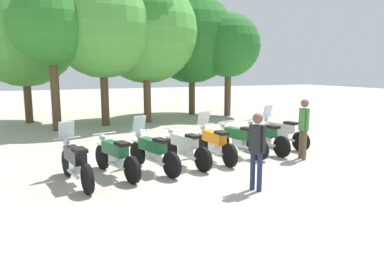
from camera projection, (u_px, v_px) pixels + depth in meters
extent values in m
plane|color=#ADA899|center=(199.00, 162.00, 9.90)|extent=(80.00, 80.00, 0.00)
cylinder|color=black|center=(67.00, 163.00, 8.59)|extent=(0.21, 0.65, 0.64)
cylinder|color=black|center=(87.00, 179.00, 7.33)|extent=(0.21, 0.65, 0.64)
cube|color=silver|center=(66.00, 149.00, 8.54)|extent=(0.18, 0.38, 0.04)
cube|color=black|center=(75.00, 155.00, 7.94)|extent=(0.42, 0.98, 0.30)
cube|color=silver|center=(76.00, 167.00, 7.95)|extent=(0.29, 0.43, 0.24)
cube|color=black|center=(80.00, 150.00, 7.59)|extent=(0.31, 0.48, 0.08)
cylinder|color=silver|center=(67.00, 151.00, 8.47)|extent=(0.09, 0.23, 0.64)
cylinder|color=silver|center=(68.00, 138.00, 8.34)|extent=(0.62, 0.14, 0.04)
sphere|color=silver|center=(66.00, 142.00, 8.46)|extent=(0.19, 0.19, 0.16)
cylinder|color=silver|center=(73.00, 174.00, 7.62)|extent=(0.19, 0.70, 0.07)
cube|color=silver|center=(66.00, 129.00, 8.35)|extent=(0.38, 0.19, 0.39)
cylinder|color=black|center=(102.00, 157.00, 9.18)|extent=(0.26, 0.64, 0.64)
cylinder|color=black|center=(132.00, 170.00, 8.00)|extent=(0.26, 0.64, 0.64)
cube|color=silver|center=(102.00, 144.00, 9.12)|extent=(0.21, 0.38, 0.04)
cube|color=#1E6033|center=(115.00, 149.00, 8.57)|extent=(0.50, 0.98, 0.30)
cube|color=silver|center=(116.00, 160.00, 8.57)|extent=(0.32, 0.44, 0.24)
cube|color=black|center=(122.00, 144.00, 8.23)|extent=(0.35, 0.49, 0.08)
cylinder|color=silver|center=(103.00, 146.00, 9.06)|extent=(0.11, 0.23, 0.64)
cylinder|color=silver|center=(104.00, 133.00, 8.94)|extent=(0.61, 0.20, 0.04)
sphere|color=silver|center=(102.00, 137.00, 9.06)|extent=(0.20, 0.20, 0.16)
cylinder|color=silver|center=(116.00, 166.00, 8.26)|extent=(0.25, 0.69, 0.07)
cylinder|color=black|center=(138.00, 153.00, 9.57)|extent=(0.27, 0.64, 0.64)
cylinder|color=black|center=(172.00, 165.00, 8.40)|extent=(0.27, 0.64, 0.64)
cube|color=silver|center=(137.00, 141.00, 9.51)|extent=(0.21, 0.38, 0.04)
cube|color=#1E6033|center=(152.00, 145.00, 8.96)|extent=(0.51, 0.98, 0.30)
cube|color=silver|center=(154.00, 156.00, 8.97)|extent=(0.32, 0.44, 0.24)
cube|color=black|center=(161.00, 140.00, 8.63)|extent=(0.35, 0.49, 0.08)
cylinder|color=silver|center=(139.00, 143.00, 9.45)|extent=(0.11, 0.23, 0.64)
cylinder|color=silver|center=(141.00, 131.00, 9.33)|extent=(0.61, 0.20, 0.04)
sphere|color=silver|center=(138.00, 135.00, 9.45)|extent=(0.20, 0.20, 0.16)
cylinder|color=silver|center=(155.00, 161.00, 8.65)|extent=(0.26, 0.69, 0.07)
cube|color=silver|center=(139.00, 123.00, 9.34)|extent=(0.38, 0.23, 0.39)
cylinder|color=black|center=(170.00, 149.00, 10.15)|extent=(0.23, 0.65, 0.64)
cylinder|color=black|center=(203.00, 160.00, 8.92)|extent=(0.23, 0.65, 0.64)
cube|color=silver|center=(170.00, 137.00, 10.09)|extent=(0.19, 0.38, 0.04)
cube|color=silver|center=(184.00, 141.00, 9.52)|extent=(0.46, 0.98, 0.30)
cube|color=silver|center=(185.00, 151.00, 9.52)|extent=(0.30, 0.44, 0.24)
cube|color=black|center=(193.00, 136.00, 9.17)|extent=(0.33, 0.48, 0.08)
cylinder|color=silver|center=(171.00, 138.00, 10.02)|extent=(0.10, 0.23, 0.64)
cylinder|color=silver|center=(173.00, 127.00, 9.90)|extent=(0.61, 0.17, 0.04)
sphere|color=silver|center=(171.00, 131.00, 10.02)|extent=(0.19, 0.19, 0.16)
cylinder|color=silver|center=(187.00, 156.00, 9.20)|extent=(0.22, 0.70, 0.07)
cylinder|color=black|center=(202.00, 145.00, 10.71)|extent=(0.13, 0.64, 0.64)
cylinder|color=black|center=(230.00, 155.00, 9.35)|extent=(0.13, 0.64, 0.64)
cube|color=silver|center=(202.00, 134.00, 10.65)|extent=(0.14, 0.37, 0.04)
cube|color=orange|center=(214.00, 137.00, 10.02)|extent=(0.31, 0.96, 0.30)
cube|color=silver|center=(215.00, 147.00, 10.02)|extent=(0.24, 0.41, 0.24)
cube|color=black|center=(222.00, 133.00, 9.63)|extent=(0.26, 0.45, 0.08)
cylinder|color=silver|center=(203.00, 135.00, 10.58)|extent=(0.06, 0.23, 0.64)
cylinder|color=silver|center=(205.00, 124.00, 10.44)|extent=(0.62, 0.07, 0.04)
sphere|color=silver|center=(203.00, 128.00, 10.58)|extent=(0.17, 0.17, 0.16)
cylinder|color=silver|center=(215.00, 152.00, 9.69)|extent=(0.11, 0.70, 0.07)
cube|color=silver|center=(204.00, 117.00, 10.46)|extent=(0.37, 0.15, 0.39)
cylinder|color=black|center=(221.00, 141.00, 11.22)|extent=(0.27, 0.64, 0.64)
cylinder|color=black|center=(259.00, 149.00, 10.05)|extent=(0.27, 0.64, 0.64)
cube|color=silver|center=(221.00, 131.00, 11.17)|extent=(0.21, 0.38, 0.04)
cube|color=#1E6033|center=(238.00, 133.00, 10.62)|extent=(0.51, 0.98, 0.30)
cube|color=silver|center=(239.00, 142.00, 10.62)|extent=(0.32, 0.44, 0.24)
cube|color=black|center=(248.00, 129.00, 10.28)|extent=(0.35, 0.49, 0.08)
cylinder|color=silver|center=(223.00, 132.00, 11.10)|extent=(0.11, 0.23, 0.64)
cylinder|color=silver|center=(225.00, 122.00, 10.98)|extent=(0.61, 0.20, 0.04)
sphere|color=silver|center=(222.00, 125.00, 11.10)|extent=(0.20, 0.20, 0.16)
cylinder|color=silver|center=(243.00, 147.00, 10.30)|extent=(0.26, 0.69, 0.07)
cylinder|color=black|center=(249.00, 138.00, 11.74)|extent=(0.15, 0.65, 0.64)
cylinder|color=black|center=(282.00, 147.00, 10.40)|extent=(0.15, 0.65, 0.64)
cube|color=silver|center=(249.00, 128.00, 11.68)|extent=(0.15, 0.37, 0.04)
cube|color=#1E6033|center=(264.00, 131.00, 11.05)|extent=(0.34, 0.97, 0.30)
cube|color=silver|center=(264.00, 140.00, 11.06)|extent=(0.25, 0.42, 0.24)
cube|color=black|center=(273.00, 127.00, 10.68)|extent=(0.28, 0.46, 0.08)
cylinder|color=silver|center=(251.00, 129.00, 11.61)|extent=(0.07, 0.23, 0.64)
cylinder|color=silver|center=(253.00, 119.00, 11.48)|extent=(0.62, 0.09, 0.04)
sphere|color=silver|center=(250.00, 122.00, 11.61)|extent=(0.17, 0.17, 0.16)
cylinder|color=silver|center=(267.00, 144.00, 10.73)|extent=(0.13, 0.70, 0.07)
cylinder|color=black|center=(264.00, 134.00, 12.41)|extent=(0.23, 0.65, 0.64)
cylinder|color=black|center=(301.00, 141.00, 11.17)|extent=(0.23, 0.65, 0.64)
cube|color=silver|center=(265.00, 125.00, 12.35)|extent=(0.19, 0.38, 0.04)
cube|color=silver|center=(281.00, 127.00, 11.77)|extent=(0.44, 0.98, 0.30)
cube|color=silver|center=(282.00, 135.00, 11.77)|extent=(0.30, 0.44, 0.24)
cube|color=black|center=(291.00, 123.00, 11.42)|extent=(0.32, 0.48, 0.08)
cylinder|color=silver|center=(267.00, 126.00, 12.28)|extent=(0.09, 0.23, 0.64)
cylinder|color=silver|center=(269.00, 117.00, 12.16)|extent=(0.61, 0.16, 0.04)
sphere|color=silver|center=(266.00, 120.00, 12.28)|extent=(0.19, 0.19, 0.16)
cylinder|color=silver|center=(286.00, 139.00, 11.45)|extent=(0.21, 0.70, 0.07)
cube|color=silver|center=(268.00, 111.00, 12.17)|extent=(0.38, 0.20, 0.39)
cylinder|color=brown|center=(301.00, 144.00, 10.25)|extent=(0.12, 0.12, 0.85)
cylinder|color=brown|center=(305.00, 145.00, 10.09)|extent=(0.12, 0.12, 0.85)
cube|color=#4C8C47|center=(304.00, 119.00, 10.05)|extent=(0.21, 0.23, 0.64)
cylinder|color=#4C8C47|center=(300.00, 118.00, 10.19)|extent=(0.08, 0.08, 0.61)
cylinder|color=#4C8C47|center=(308.00, 120.00, 9.90)|extent=(0.08, 0.08, 0.61)
sphere|color=brown|center=(305.00, 103.00, 9.97)|extent=(0.24, 0.24, 0.23)
cylinder|color=#232D4C|center=(260.00, 173.00, 7.47)|extent=(0.15, 0.15, 0.82)
cylinder|color=#232D4C|center=(253.00, 171.00, 7.58)|extent=(0.15, 0.15, 0.82)
cube|color=#262628|center=(257.00, 139.00, 7.41)|extent=(0.27, 0.28, 0.61)
cylinder|color=#262628|center=(264.00, 140.00, 7.30)|extent=(0.11, 0.11, 0.58)
cylinder|color=#262628|center=(251.00, 138.00, 7.51)|extent=(0.11, 0.11, 0.58)
sphere|color=brown|center=(258.00, 118.00, 7.33)|extent=(0.29, 0.29, 0.22)
cylinder|color=brown|center=(28.00, 97.00, 17.04)|extent=(0.36, 0.36, 2.52)
sphere|color=#4C9E3D|center=(23.00, 32.00, 16.54)|extent=(5.09, 5.09, 5.09)
cylinder|color=brown|center=(55.00, 93.00, 14.78)|extent=(0.36, 0.36, 3.24)
sphere|color=#2D7A28|center=(51.00, 25.00, 14.33)|extent=(3.27, 3.27, 3.27)
cylinder|color=brown|center=(105.00, 95.00, 16.21)|extent=(0.36, 0.36, 2.88)
sphere|color=#4C9E3D|center=(102.00, 26.00, 15.71)|extent=(4.62, 4.62, 4.62)
cylinder|color=brown|center=(147.00, 85.00, 17.14)|extent=(0.36, 0.36, 3.70)
sphere|color=#2D7A28|center=(146.00, 18.00, 16.63)|extent=(3.63, 3.63, 3.63)
cylinder|color=brown|center=(147.00, 94.00, 17.97)|extent=(0.36, 0.36, 2.65)
sphere|color=#4C9E3D|center=(146.00, 31.00, 17.46)|extent=(5.13, 5.13, 5.13)
cylinder|color=brown|center=(192.00, 92.00, 20.29)|extent=(0.36, 0.36, 2.56)
sphere|color=#236623|center=(192.00, 38.00, 19.79)|extent=(4.99, 4.99, 4.99)
cylinder|color=brown|center=(228.00, 92.00, 19.68)|extent=(0.36, 0.36, 2.68)
sphere|color=#236623|center=(228.00, 45.00, 19.26)|extent=(3.50, 3.50, 3.50)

